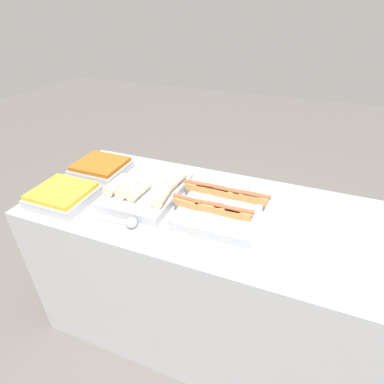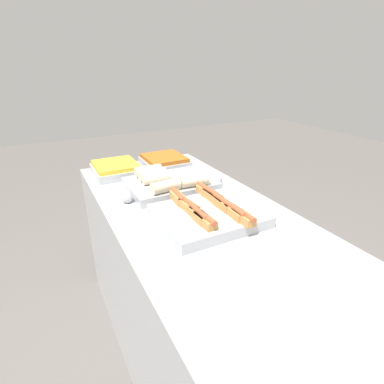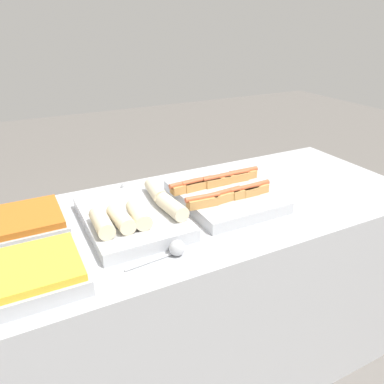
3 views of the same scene
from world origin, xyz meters
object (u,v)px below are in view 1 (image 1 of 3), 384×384
at_px(tray_hotdogs, 222,205).
at_px(tray_wraps, 146,190).
at_px(serving_spoon_near, 130,223).
at_px(serving_spoon_far, 177,171).
at_px(tray_side_front, 63,195).
at_px(tray_side_back, 101,168).

relative_size(tray_hotdogs, tray_wraps, 0.95).
distance_m(serving_spoon_near, serving_spoon_far, 0.54).
relative_size(tray_side_front, tray_side_back, 1.00).
bearing_deg(serving_spoon_near, serving_spoon_far, 90.05).
distance_m(tray_side_front, serving_spoon_far, 0.65).
bearing_deg(tray_side_back, tray_hotdogs, -8.41).
bearing_deg(serving_spoon_far, serving_spoon_near, -89.95).
distance_m(tray_side_front, tray_side_back, 0.33).
bearing_deg(tray_side_front, serving_spoon_far, 47.77).
relative_size(tray_wraps, serving_spoon_far, 2.18).
xyz_separation_m(tray_hotdogs, tray_side_front, (-0.79, -0.21, -0.00)).
height_order(tray_side_front, tray_side_back, same).
xyz_separation_m(serving_spoon_near, serving_spoon_far, (-0.00, 0.54, 0.00)).
height_order(tray_hotdogs, tray_side_front, tray_hotdogs).
bearing_deg(serving_spoon_near, tray_side_front, 172.21).
xyz_separation_m(tray_wraps, serving_spoon_near, (0.05, -0.26, -0.01)).
height_order(tray_wraps, serving_spoon_far, tray_wraps).
distance_m(tray_side_back, serving_spoon_near, 0.58).
relative_size(tray_side_back, serving_spoon_far, 1.38).
bearing_deg(tray_side_back, tray_side_front, -90.00).
height_order(tray_hotdogs, serving_spoon_far, tray_hotdogs).
xyz_separation_m(tray_hotdogs, tray_side_back, (-0.79, 0.12, -0.00)).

